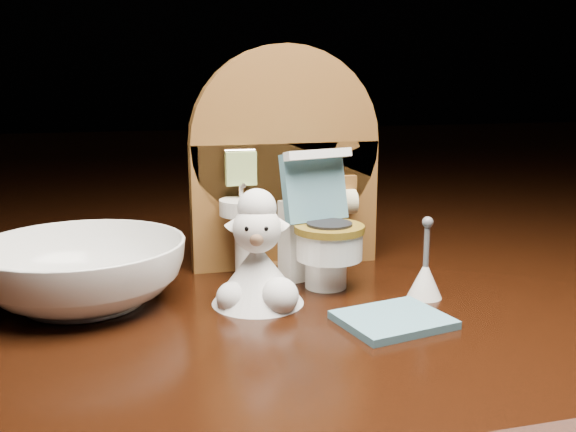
# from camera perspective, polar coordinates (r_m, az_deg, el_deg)

# --- Properties ---
(backdrop_panel) EXTENTS (0.13, 0.05, 0.15)m
(backdrop_panel) POSITION_cam_1_polar(r_m,az_deg,el_deg) (0.44, -0.33, 3.97)
(backdrop_panel) COLOR brown
(backdrop_panel) RESTS_ON ground
(toy_toilet) EXTENTS (0.05, 0.06, 0.09)m
(toy_toilet) POSITION_cam_1_polar(r_m,az_deg,el_deg) (0.40, 2.81, -1.76)
(toy_toilet) COLOR white
(toy_toilet) RESTS_ON ground
(bath_mat) EXTENTS (0.06, 0.06, 0.00)m
(bath_mat) POSITION_cam_1_polar(r_m,az_deg,el_deg) (0.35, 9.32, -9.10)
(bath_mat) COLOR teal
(bath_mat) RESTS_ON ground
(toilet_brush) EXTENTS (0.02, 0.02, 0.05)m
(toilet_brush) POSITION_cam_1_polar(r_m,az_deg,el_deg) (0.39, 12.09, -5.28)
(toilet_brush) COLOR white
(toilet_brush) RESTS_ON ground
(plush_lamb) EXTENTS (0.05, 0.05, 0.07)m
(plush_lamb) POSITION_cam_1_polar(r_m,az_deg,el_deg) (0.37, -2.69, -4.29)
(plush_lamb) COLOR silver
(plush_lamb) RESTS_ON ground
(ceramic_bowl) EXTENTS (0.13, 0.13, 0.04)m
(ceramic_bowl) POSITION_cam_1_polar(r_m,az_deg,el_deg) (0.39, -17.77, -4.82)
(ceramic_bowl) COLOR white
(ceramic_bowl) RESTS_ON ground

